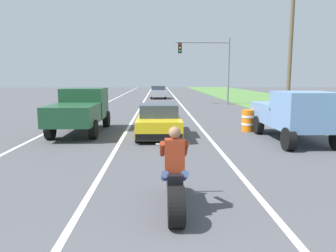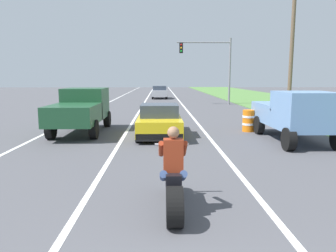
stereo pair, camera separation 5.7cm
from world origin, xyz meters
name	(u,v)px [view 1 (the left image)]	position (x,y,z in m)	size (l,w,h in m)	color
lane_stripe_left_solid	(83,114)	(-5.40, 20.00, 0.00)	(0.14, 120.00, 0.01)	white
lane_stripe_right_solid	(189,114)	(1.80, 20.00, 0.00)	(0.14, 120.00, 0.01)	white
lane_stripe_centre_dashed	(136,114)	(-1.80, 20.00, 0.00)	(0.14, 120.00, 0.01)	white
grass_verge_right	(335,113)	(11.92, 20.00, 0.03)	(10.00, 120.00, 0.06)	#517F3D
motorcycle_with_rider	(175,181)	(-0.01, 3.87, 0.59)	(0.70, 2.21, 1.62)	black
sports_car_yellow	(159,121)	(-0.28, 11.93, 0.63)	(1.84, 4.30, 1.37)	yellow
pickup_truck_left_lane_dark_green	(81,108)	(-3.81, 12.76, 1.11)	(2.02, 4.80, 1.98)	#1E4C2D
pickup_truck_right_shoulder_light_blue	(294,113)	(5.01, 10.58, 1.11)	(2.02, 4.80, 1.98)	#6B93C6
traffic_light_mast_near	(212,60)	(4.58, 27.87, 4.02)	(4.94, 0.34, 6.00)	gray
utility_pole_roadside	(290,60)	(7.89, 18.33, 3.56)	(0.24, 0.24, 7.13)	brown
construction_barrel_nearest	(248,121)	(3.86, 12.87, 0.50)	(0.58, 0.58, 1.00)	orange
distant_car_far_ahead	(158,92)	(-0.30, 36.55, 0.77)	(1.80, 4.00, 1.50)	#B2B2B7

